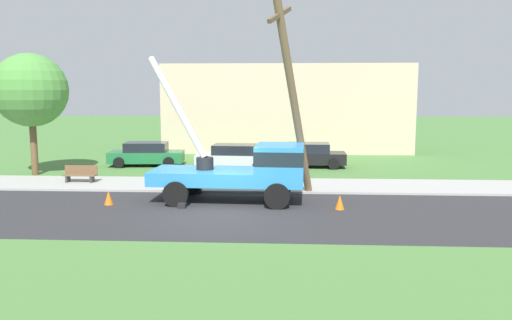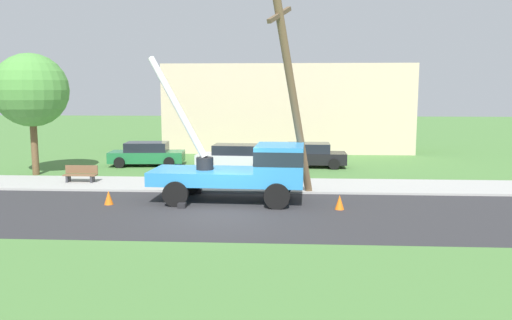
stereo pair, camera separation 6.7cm
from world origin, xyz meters
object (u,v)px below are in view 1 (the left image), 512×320
at_px(traffic_cone_ahead, 340,202).
at_px(traffic_cone_behind, 109,198).
at_px(leaning_utility_pole, 293,95).
at_px(parked_sedan_silver, 235,157).
at_px(park_bench, 80,175).
at_px(utility_truck, 248,167).
at_px(parked_sedan_black, 308,155).
at_px(parked_sedan_green, 146,154).
at_px(roadside_tree_near, 31,90).

xyz_separation_m(traffic_cone_ahead, traffic_cone_behind, (-9.11, 0.30, 0.00)).
bearing_deg(traffic_cone_behind, leaning_utility_pole, 9.93).
height_order(parked_sedan_silver, park_bench, parked_sedan_silver).
xyz_separation_m(utility_truck, parked_sedan_black, (2.87, 9.65, -0.70)).
xyz_separation_m(parked_sedan_green, parked_sedan_black, (9.73, 0.05, 0.00)).
relative_size(utility_truck, parked_sedan_black, 1.52).
distance_m(traffic_cone_behind, parked_sedan_green, 10.61).
bearing_deg(traffic_cone_behind, roadside_tree_near, 133.20).
height_order(utility_truck, parked_sedan_silver, utility_truck).
relative_size(utility_truck, roadside_tree_near, 1.04).
relative_size(parked_sedan_green, park_bench, 2.84).
bearing_deg(traffic_cone_ahead, parked_sedan_silver, 116.94).
xyz_separation_m(traffic_cone_behind, parked_sedan_silver, (4.12, 9.52, 0.43)).
bearing_deg(utility_truck, leaning_utility_pole, 11.60).
height_order(leaning_utility_pole, traffic_cone_behind, leaning_utility_pole).
bearing_deg(traffic_cone_behind, parked_sedan_silver, 66.57).
bearing_deg(park_bench, traffic_cone_ahead, -21.11).
bearing_deg(utility_truck, parked_sedan_silver, 99.18).
height_order(parked_sedan_silver, parked_sedan_black, same).
bearing_deg(park_bench, utility_truck, -22.15).
xyz_separation_m(traffic_cone_ahead, roadside_tree_near, (-15.54, 7.15, 4.24)).
bearing_deg(roadside_tree_near, park_bench, -35.48).
xyz_separation_m(leaning_utility_pole, traffic_cone_behind, (-7.31, -1.28, -4.04)).
height_order(traffic_cone_ahead, roadside_tree_near, roadside_tree_near).
bearing_deg(traffic_cone_ahead, leaning_utility_pole, 138.73).
relative_size(parked_sedan_green, roadside_tree_near, 0.70).
height_order(park_bench, roadside_tree_near, roadside_tree_near).
bearing_deg(utility_truck, park_bench, 157.85).
bearing_deg(parked_sedan_silver, leaning_utility_pole, -68.84).
bearing_deg(parked_sedan_black, leaning_utility_pole, -96.61).
distance_m(leaning_utility_pole, parked_sedan_green, 13.16).
relative_size(park_bench, roadside_tree_near, 0.25).
bearing_deg(parked_sedan_silver, parked_sedan_black, 13.80).
relative_size(traffic_cone_behind, parked_sedan_green, 0.12).
relative_size(utility_truck, leaning_utility_pole, 0.80).
bearing_deg(parked_sedan_black, parked_sedan_green, -179.70).
xyz_separation_m(leaning_utility_pole, parked_sedan_black, (1.08, 9.28, -3.61)).
relative_size(parked_sedan_black, roadside_tree_near, 0.69).
distance_m(parked_sedan_green, parked_sedan_silver, 5.55).
distance_m(traffic_cone_behind, parked_sedan_silver, 10.38).
bearing_deg(roadside_tree_near, parked_sedan_black, 14.09).
xyz_separation_m(traffic_cone_ahead, parked_sedan_silver, (-4.99, 9.82, 0.43)).
relative_size(parked_sedan_black, park_bench, 2.77).
distance_m(parked_sedan_green, park_bench, 6.37).
relative_size(traffic_cone_behind, parked_sedan_black, 0.13).
relative_size(leaning_utility_pole, park_bench, 5.29).
distance_m(leaning_utility_pole, parked_sedan_silver, 9.54).
height_order(leaning_utility_pole, parked_sedan_black, leaning_utility_pole).
bearing_deg(parked_sedan_black, parked_sedan_silver, -166.20).
height_order(leaning_utility_pole, parked_sedan_silver, leaning_utility_pole).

